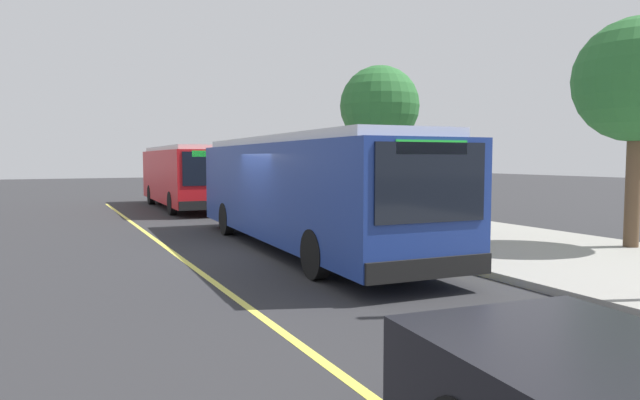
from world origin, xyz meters
TOP-DOWN VIEW (x-y plane):
  - ground_plane at (0.00, 0.00)m, footprint 120.00×120.00m
  - sidewalk_curb at (0.00, 6.00)m, footprint 44.00×6.40m
  - lane_stripe_center at (0.00, -2.20)m, footprint 36.00×0.14m
  - transit_bus_main at (0.06, 1.01)m, footprint 11.84×3.08m
  - transit_bus_second at (-13.56, 0.96)m, footprint 10.18×2.82m
  - bus_shelter at (-1.62, 6.23)m, footprint 2.90×1.60m
  - waiting_bench at (-1.62, 6.20)m, footprint 1.60×0.48m
  - route_sign_post at (1.14, 3.75)m, footprint 0.44×0.08m
  - pedestrian_commuter at (-2.14, 4.44)m, footprint 0.24×0.40m
  - street_tree_near_shelter at (4.22, 8.25)m, footprint 3.08×3.08m
  - street_tree_upstreet at (-6.18, 7.23)m, footprint 3.22×3.22m

SIDE VIEW (x-z plane):
  - ground_plane at x=0.00m, z-range 0.00..0.00m
  - lane_stripe_center at x=0.00m, z-range 0.00..0.01m
  - sidewalk_curb at x=0.00m, z-range 0.00..0.15m
  - waiting_bench at x=-1.62m, z-range 0.16..1.11m
  - pedestrian_commuter at x=-2.14m, z-range 0.27..1.96m
  - transit_bus_second at x=-13.56m, z-range 0.14..3.09m
  - transit_bus_main at x=0.06m, z-range 0.14..3.09m
  - bus_shelter at x=-1.62m, z-range 0.68..3.16m
  - route_sign_post at x=1.14m, z-range 0.56..3.36m
  - street_tree_near_shelter at x=4.22m, z-range 1.44..7.16m
  - street_tree_upstreet at x=-6.18m, z-range 1.50..7.47m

